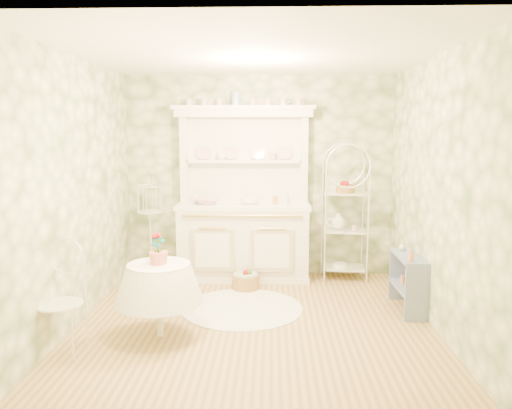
{
  "coord_description": "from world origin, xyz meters",
  "views": [
    {
      "loc": [
        0.17,
        -4.97,
        1.94
      ],
      "look_at": [
        0.0,
        0.5,
        1.15
      ],
      "focal_mm": 35.0,
      "sensor_mm": 36.0,
      "label": 1
    }
  ],
  "objects_px": {
    "side_shelf": "(408,285)",
    "birdcage_stand": "(150,229)",
    "round_table": "(160,296)",
    "bakers_rack": "(345,214)",
    "kitchen_dresser": "(243,194)",
    "cafe_chair": "(60,302)",
    "floor_basket": "(246,281)"
  },
  "relations": [
    {
      "from": "kitchen_dresser",
      "to": "round_table",
      "type": "xyz_separation_m",
      "value": [
        -0.69,
        -1.95,
        -0.75
      ]
    },
    {
      "from": "bakers_rack",
      "to": "side_shelf",
      "type": "distance_m",
      "value": 1.44
    },
    {
      "from": "side_shelf",
      "to": "round_table",
      "type": "distance_m",
      "value": 2.69
    },
    {
      "from": "kitchen_dresser",
      "to": "cafe_chair",
      "type": "distance_m",
      "value": 2.86
    },
    {
      "from": "cafe_chair",
      "to": "birdcage_stand",
      "type": "bearing_deg",
      "value": 94.58
    },
    {
      "from": "kitchen_dresser",
      "to": "bakers_rack",
      "type": "height_order",
      "value": "kitchen_dresser"
    },
    {
      "from": "side_shelf",
      "to": "birdcage_stand",
      "type": "distance_m",
      "value": 3.31
    },
    {
      "from": "round_table",
      "to": "cafe_chair",
      "type": "height_order",
      "value": "cafe_chair"
    },
    {
      "from": "round_table",
      "to": "kitchen_dresser",
      "type": "bearing_deg",
      "value": 70.57
    },
    {
      "from": "side_shelf",
      "to": "cafe_chair",
      "type": "height_order",
      "value": "cafe_chair"
    },
    {
      "from": "kitchen_dresser",
      "to": "floor_basket",
      "type": "relative_size",
      "value": 7.25
    },
    {
      "from": "cafe_chair",
      "to": "birdcage_stand",
      "type": "distance_m",
      "value": 2.31
    },
    {
      "from": "bakers_rack",
      "to": "round_table",
      "type": "height_order",
      "value": "bakers_rack"
    },
    {
      "from": "round_table",
      "to": "bakers_rack",
      "type": "bearing_deg",
      "value": 44.53
    },
    {
      "from": "side_shelf",
      "to": "round_table",
      "type": "bearing_deg",
      "value": -165.46
    },
    {
      "from": "kitchen_dresser",
      "to": "floor_basket",
      "type": "xyz_separation_m",
      "value": [
        0.05,
        -0.48,
        -1.04
      ]
    },
    {
      "from": "bakers_rack",
      "to": "round_table",
      "type": "bearing_deg",
      "value": -129.4
    },
    {
      "from": "side_shelf",
      "to": "birdcage_stand",
      "type": "xyz_separation_m",
      "value": [
        -3.1,
        1.09,
        0.39
      ]
    },
    {
      "from": "cafe_chair",
      "to": "floor_basket",
      "type": "height_order",
      "value": "cafe_chair"
    },
    {
      "from": "bakers_rack",
      "to": "birdcage_stand",
      "type": "bearing_deg",
      "value": -171.45
    },
    {
      "from": "side_shelf",
      "to": "cafe_chair",
      "type": "bearing_deg",
      "value": -163.1
    },
    {
      "from": "floor_basket",
      "to": "bakers_rack",
      "type": "bearing_deg",
      "value": 22.07
    },
    {
      "from": "birdcage_stand",
      "to": "floor_basket",
      "type": "bearing_deg",
      "value": -17.81
    },
    {
      "from": "round_table",
      "to": "cafe_chair",
      "type": "bearing_deg",
      "value": -153.15
    },
    {
      "from": "bakers_rack",
      "to": "floor_basket",
      "type": "distance_m",
      "value": 1.59
    },
    {
      "from": "cafe_chair",
      "to": "bakers_rack",
      "type": "bearing_deg",
      "value": 51.2
    },
    {
      "from": "round_table",
      "to": "birdcage_stand",
      "type": "relative_size",
      "value": 0.59
    },
    {
      "from": "kitchen_dresser",
      "to": "bakers_rack",
      "type": "distance_m",
      "value": 1.37
    },
    {
      "from": "bakers_rack",
      "to": "side_shelf",
      "type": "height_order",
      "value": "bakers_rack"
    },
    {
      "from": "side_shelf",
      "to": "floor_basket",
      "type": "bearing_deg",
      "value": 156.89
    },
    {
      "from": "side_shelf",
      "to": "cafe_chair",
      "type": "xyz_separation_m",
      "value": [
        -3.35,
        -1.2,
        0.18
      ]
    },
    {
      "from": "cafe_chair",
      "to": "floor_basket",
      "type": "relative_size",
      "value": 2.96
    }
  ]
}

